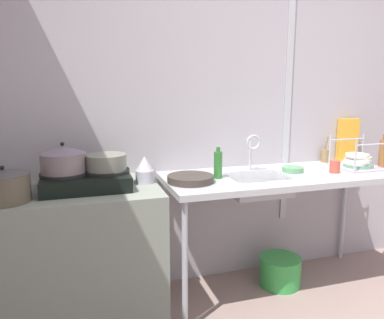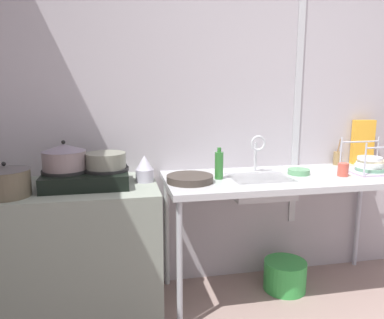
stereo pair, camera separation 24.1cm
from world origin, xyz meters
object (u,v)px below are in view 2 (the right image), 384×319
(dish_rack, at_px, (370,165))
(bucket_on_floor, at_px, (285,275))
(pot_on_right_burner, at_px, (106,160))
(pot_on_left_burner, at_px, (64,157))
(pot_beside_stove, at_px, (5,181))
(frying_pan, at_px, (190,179))
(percolator, at_px, (145,169))
(small_bowl_on_drainboard, at_px, (299,172))
(utensil_jar, at_px, (337,158))
(faucet, at_px, (257,147))
(stove, at_px, (86,177))
(cereal_box, at_px, (363,142))
(sink_basin, at_px, (260,187))
(bottle_by_sink, at_px, (219,165))
(cup_by_rack, at_px, (343,170))

(dish_rack, relative_size, bucket_on_floor, 1.07)
(pot_on_right_burner, bearing_deg, pot_on_left_burner, 180.00)
(pot_on_left_burner, bearing_deg, pot_beside_stove, -152.51)
(frying_pan, height_order, dish_rack, dish_rack)
(dish_rack, xyz_separation_m, bucket_on_floor, (-0.60, 0.04, -0.81))
(pot_on_left_burner, xyz_separation_m, percolator, (0.48, 0.03, -0.10))
(pot_on_left_burner, bearing_deg, small_bowl_on_drainboard, 1.11)
(percolator, bearing_deg, frying_pan, -14.62)
(small_bowl_on_drainboard, relative_size, utensil_jar, 0.73)
(pot_on_right_burner, bearing_deg, faucet, 8.01)
(pot_on_right_burner, xyz_separation_m, dish_rack, (1.84, -0.00, -0.11))
(stove, distance_m, cereal_box, 2.11)
(pot_on_right_burner, relative_size, sink_basin, 0.60)
(sink_basin, relative_size, frying_pan, 1.37)
(frying_pan, height_order, small_bowl_on_drainboard, frying_pan)
(faucet, distance_m, small_bowl_on_drainboard, 0.33)
(pot_on_right_burner, distance_m, small_bowl_on_drainboard, 1.31)
(pot_on_left_burner, height_order, faucet, pot_on_left_burner)
(pot_on_right_burner, relative_size, faucet, 0.91)
(bucket_on_floor, bearing_deg, dish_rack, -3.51)
(frying_pan, xyz_separation_m, utensil_jar, (1.24, 0.31, 0.03))
(bottle_by_sink, bearing_deg, cereal_box, 12.30)
(cup_by_rack, bearing_deg, stove, 177.26)
(stove, distance_m, faucet, 1.18)
(pot_beside_stove, distance_m, dish_rack, 2.39)
(sink_basin, bearing_deg, cereal_box, 16.86)
(stove, relative_size, pot_on_left_burner, 1.99)
(cup_by_rack, height_order, cereal_box, cereal_box)
(dish_rack, height_order, small_bowl_on_drainboard, dish_rack)
(dish_rack, bearing_deg, bottle_by_sink, 179.48)
(bucket_on_floor, bearing_deg, pot_beside_stove, -173.92)
(pot_on_right_burner, height_order, dish_rack, dish_rack)
(frying_pan, xyz_separation_m, bucket_on_floor, (0.72, 0.07, -0.78))
(pot_on_right_burner, relative_size, cereal_box, 0.70)
(cereal_box, bearing_deg, small_bowl_on_drainboard, -150.98)
(bottle_by_sink, height_order, utensil_jar, bottle_by_sink)
(frying_pan, distance_m, utensil_jar, 1.28)
(faucet, xyz_separation_m, utensil_jar, (0.72, 0.13, -0.13))
(pot_on_left_burner, relative_size, bottle_by_sink, 1.24)
(stove, relative_size, bottle_by_sink, 2.47)
(dish_rack, bearing_deg, frying_pan, -178.36)
(pot_on_left_burner, height_order, pot_on_right_burner, pot_on_left_burner)
(faucet, bearing_deg, cup_by_rack, -23.08)
(pot_on_right_burner, xyz_separation_m, faucet, (1.04, 0.15, 0.03))
(pot_on_right_burner, relative_size, small_bowl_on_drainboard, 1.61)
(pot_on_right_burner, xyz_separation_m, utensil_jar, (1.76, 0.28, -0.10))
(sink_basin, relative_size, faucet, 1.53)
(cup_by_rack, bearing_deg, cereal_box, 42.48)
(pot_on_right_burner, relative_size, utensil_jar, 1.17)
(stove, height_order, cup_by_rack, stove)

